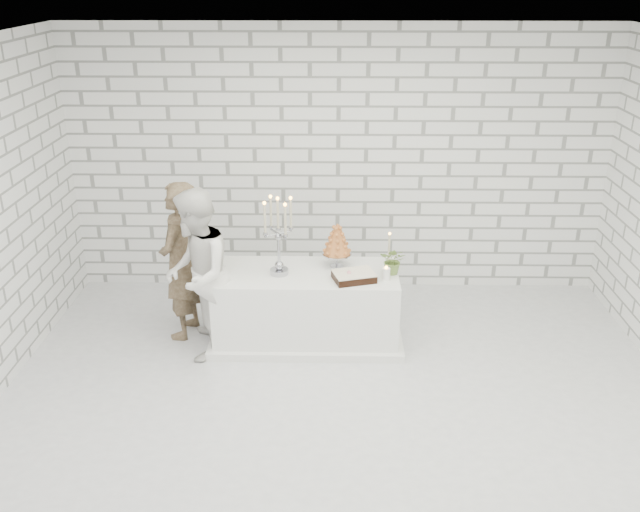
{
  "coord_description": "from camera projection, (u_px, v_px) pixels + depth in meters",
  "views": [
    {
      "loc": [
        -0.07,
        -5.0,
        3.54
      ],
      "look_at": [
        -0.17,
        0.87,
        1.05
      ],
      "focal_mm": 38.77,
      "sensor_mm": 36.0,
      "label": 1
    }
  ],
  "objects": [
    {
      "name": "candelabra",
      "position": [
        278.0,
        236.0,
        6.58
      ],
      "size": [
        0.38,
        0.38,
        0.79
      ],
      "primitive_type": null,
      "rotation": [
        0.0,
        0.0,
        -0.2
      ],
      "color": "#9E9FA9",
      "rests_on": "cake_table"
    },
    {
      "name": "cake_table",
      "position": [
        306.0,
        306.0,
        6.92
      ],
      "size": [
        1.8,
        0.8,
        0.75
      ],
      "primitive_type": "cube",
      "color": "white",
      "rests_on": "ground"
    },
    {
      "name": "pillar_candle",
      "position": [
        386.0,
        274.0,
        6.59
      ],
      "size": [
        0.09,
        0.09,
        0.12
      ],
      "primitive_type": "cylinder",
      "rotation": [
        0.0,
        0.0,
        -0.09
      ],
      "color": "white",
      "rests_on": "cake_table"
    },
    {
      "name": "extra_taper",
      "position": [
        389.0,
        249.0,
        6.89
      ],
      "size": [
        0.06,
        0.06,
        0.32
      ],
      "primitive_type": "cylinder",
      "rotation": [
        0.0,
        0.0,
        0.04
      ],
      "color": "#C0B698",
      "rests_on": "cake_table"
    },
    {
      "name": "groom",
      "position": [
        180.0,
        261.0,
        6.87
      ],
      "size": [
        0.48,
        0.65,
        1.63
      ],
      "primitive_type": "imported",
      "rotation": [
        0.0,
        0.0,
        -1.73
      ],
      "color": "#423121",
      "rests_on": "ground"
    },
    {
      "name": "chocolate_cake",
      "position": [
        354.0,
        276.0,
        6.59
      ],
      "size": [
        0.44,
        0.37,
        0.08
      ],
      "primitive_type": "cube",
      "rotation": [
        0.0,
        0.0,
        0.29
      ],
      "color": "black",
      "rests_on": "cake_table"
    },
    {
      "name": "bride",
      "position": [
        197.0,
        275.0,
        6.51
      ],
      "size": [
        0.69,
        0.86,
        1.67
      ],
      "primitive_type": "imported",
      "rotation": [
        0.0,
        0.0,
        -1.49
      ],
      "color": "white",
      "rests_on": "ground"
    },
    {
      "name": "wall_back",
      "position": [
        338.0,
        162.0,
        7.7
      ],
      "size": [
        6.0,
        0.01,
        3.0
      ],
      "primitive_type": "cube",
      "color": "white",
      "rests_on": "ground"
    },
    {
      "name": "wall_front",
      "position": [
        346.0,
        457.0,
        3.09
      ],
      "size": [
        6.0,
        0.01,
        3.0
      ],
      "primitive_type": "cube",
      "color": "white",
      "rests_on": "ground"
    },
    {
      "name": "croquembouche",
      "position": [
        337.0,
        245.0,
        6.81
      ],
      "size": [
        0.37,
        0.37,
        0.46
      ],
      "primitive_type": null,
      "rotation": [
        0.0,
        0.0,
        0.27
      ],
      "color": "#9A4E1F",
      "rests_on": "cake_table"
    },
    {
      "name": "ground",
      "position": [
        338.0,
        407.0,
        5.98
      ],
      "size": [
        6.0,
        5.0,
        0.01
      ],
      "primitive_type": "cube",
      "color": "silver",
      "rests_on": "ground"
    },
    {
      "name": "flowers",
      "position": [
        393.0,
        260.0,
        6.69
      ],
      "size": [
        0.3,
        0.28,
        0.27
      ],
      "primitive_type": "imported",
      "rotation": [
        0.0,
        0.0,
        -0.29
      ],
      "color": "#547335",
      "rests_on": "cake_table"
    },
    {
      "name": "ceiling",
      "position": [
        343.0,
        48.0,
        4.81
      ],
      "size": [
        6.0,
        5.0,
        0.01
      ],
      "primitive_type": "cube",
      "color": "white",
      "rests_on": "ground"
    }
  ]
}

